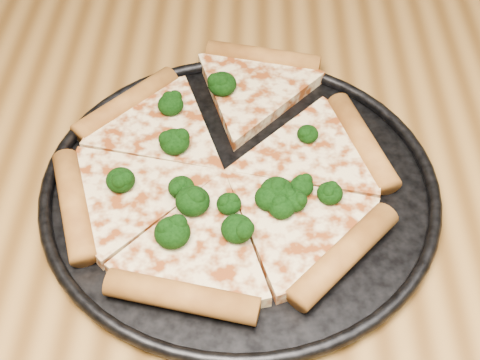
{
  "coord_description": "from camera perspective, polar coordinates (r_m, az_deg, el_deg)",
  "views": [
    {
      "loc": [
        0.0,
        -0.33,
        1.22
      ],
      "look_at": [
        -0.01,
        0.09,
        0.77
      ],
      "focal_mm": 50.94,
      "sensor_mm": 36.0,
      "label": 1
    }
  ],
  "objects": [
    {
      "name": "pizza_pan",
      "position": [
        0.62,
        0.0,
        -0.51
      ],
      "size": [
        0.36,
        0.36,
        0.02
      ],
      "color": "black",
      "rests_on": "dining_table"
    },
    {
      "name": "pizza",
      "position": [
        0.62,
        -1.19,
        1.09
      ],
      "size": [
        0.32,
        0.35,
        0.02
      ],
      "rotation": [
        0.0,
        0.0,
        -0.21
      ],
      "color": "beige",
      "rests_on": "pizza_pan"
    },
    {
      "name": "dining_table",
      "position": [
        0.65,
        0.37,
        -12.11
      ],
      "size": [
        1.2,
        0.9,
        0.75
      ],
      "color": "olive",
      "rests_on": "ground"
    },
    {
      "name": "broccoli_florets",
      "position": [
        0.6,
        -1.42,
        0.3
      ],
      "size": [
        0.21,
        0.22,
        0.02
      ],
      "color": "black",
      "rests_on": "pizza"
    }
  ]
}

